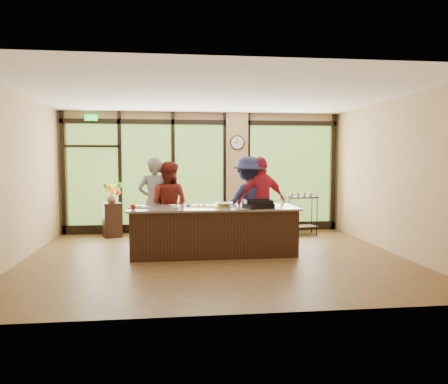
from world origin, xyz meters
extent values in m
plane|color=#54371D|center=(0.00, 0.00, 0.00)|extent=(7.00, 7.00, 0.00)
plane|color=white|center=(0.00, 0.00, 3.00)|extent=(7.00, 7.00, 0.00)
plane|color=tan|center=(0.00, 3.00, 1.50)|extent=(7.00, 0.00, 7.00)
plane|color=tan|center=(-3.50, 0.00, 1.50)|extent=(0.00, 6.00, 6.00)
plane|color=tan|center=(3.50, 0.00, 1.50)|extent=(0.00, 6.00, 6.00)
cube|color=tan|center=(0.85, 2.94, 1.50)|extent=(0.55, 0.12, 3.00)
cube|color=black|center=(0.00, 2.95, 2.75)|extent=(6.90, 0.08, 0.12)
cube|color=black|center=(0.00, 2.95, 0.12)|extent=(6.90, 0.08, 0.20)
cube|color=#19D83F|center=(-2.70, 2.90, 2.83)|extent=(0.30, 0.04, 0.14)
cube|color=#366924|center=(-2.70, 2.97, 1.45)|extent=(1.20, 0.02, 2.50)
cube|color=#366924|center=(-1.40, 2.97, 1.45)|extent=(1.20, 0.02, 2.50)
cube|color=#366924|center=(-0.10, 2.97, 1.45)|extent=(1.20, 0.02, 2.50)
cube|color=#366924|center=(2.25, 2.97, 1.45)|extent=(2.10, 0.02, 2.50)
cube|color=black|center=(-3.40, 2.95, 1.50)|extent=(0.08, 0.08, 3.00)
cube|color=black|center=(-2.05, 2.95, 1.50)|extent=(0.08, 0.08, 3.00)
cube|color=black|center=(-0.75, 2.95, 1.50)|extent=(0.08, 0.08, 3.00)
cube|color=black|center=(0.55, 2.95, 1.50)|extent=(0.08, 0.08, 3.00)
cube|color=black|center=(1.15, 2.95, 1.50)|extent=(0.08, 0.08, 3.00)
cube|color=black|center=(3.40, 2.95, 1.50)|extent=(0.08, 0.08, 3.00)
cube|color=black|center=(0.00, 0.30, 0.44)|extent=(3.10, 1.00, 0.88)
cube|color=gray|center=(0.00, 0.30, 0.90)|extent=(3.20, 1.10, 0.04)
cylinder|color=black|center=(0.85, 2.87, 2.25)|extent=(0.36, 0.04, 0.36)
cylinder|color=white|center=(0.85, 2.85, 2.25)|extent=(0.31, 0.01, 0.31)
cube|color=black|center=(0.85, 2.85, 2.30)|extent=(0.01, 0.00, 0.11)
cube|color=black|center=(0.80, 2.85, 2.25)|extent=(0.09, 0.00, 0.01)
imported|color=slate|center=(-1.14, 1.09, 0.94)|extent=(0.71, 0.49, 1.88)
imported|color=maroon|center=(-0.87, 1.09, 0.89)|extent=(1.06, 0.95, 1.79)
imported|color=#B11B32|center=(1.08, 1.00, 0.95)|extent=(1.20, 0.78, 1.89)
imported|color=#191C38|center=(0.82, 1.05, 0.95)|extent=(1.37, 1.01, 1.89)
cube|color=black|center=(0.82, 0.00, 0.96)|extent=(0.60, 0.52, 0.09)
imported|color=silver|center=(0.20, 0.28, 0.96)|extent=(0.40, 0.40, 0.08)
cube|color=#46832F|center=(-1.41, 0.35, 0.93)|extent=(0.44, 0.35, 0.01)
cube|color=gold|center=(-0.21, 0.43, 0.93)|extent=(0.48, 0.39, 0.01)
cube|color=gold|center=(0.14, 0.27, 0.93)|extent=(0.47, 0.42, 0.01)
imported|color=white|center=(-0.78, 0.37, 0.94)|extent=(0.15, 0.15, 0.04)
imported|color=white|center=(-0.72, -0.01, 0.94)|extent=(0.19, 0.19, 0.04)
imported|color=white|center=(-0.47, 0.50, 0.94)|extent=(0.14, 0.14, 0.03)
imported|color=#9D1C0F|center=(-1.50, 0.12, 0.96)|extent=(0.12, 0.12, 0.08)
cube|color=black|center=(-2.20, 2.50, 0.40)|extent=(0.50, 0.50, 0.81)
imported|color=olive|center=(-2.20, 2.50, 0.94)|extent=(0.34, 0.34, 0.27)
cube|color=black|center=(2.33, 2.28, 0.19)|extent=(0.82, 0.56, 0.03)
cube|color=black|center=(2.33, 2.28, 0.91)|extent=(0.82, 0.56, 0.03)
cylinder|color=black|center=(1.99, 2.08, 0.48)|extent=(0.03, 0.03, 0.97)
cylinder|color=black|center=(2.67, 2.08, 0.48)|extent=(0.03, 0.03, 0.97)
cylinder|color=black|center=(1.99, 2.47, 0.48)|extent=(0.03, 0.03, 0.97)
cylinder|color=black|center=(2.67, 2.47, 0.48)|extent=(0.03, 0.03, 0.97)
imported|color=silver|center=(2.09, 2.28, 0.98)|extent=(0.12, 0.12, 0.10)
imported|color=silver|center=(2.25, 2.28, 0.98)|extent=(0.12, 0.12, 0.10)
imported|color=silver|center=(2.42, 2.28, 0.98)|extent=(0.12, 0.12, 0.10)
imported|color=silver|center=(2.57, 2.28, 0.98)|extent=(0.12, 0.12, 0.10)
camera|label=1|loc=(-0.79, -7.98, 1.83)|focal=35.00mm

